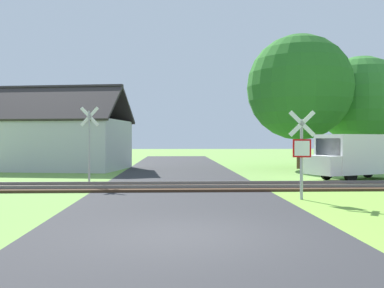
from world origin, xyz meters
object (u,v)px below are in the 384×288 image
(house, at_px, (61,142))
(stop_sign_near, at_px, (302,150))
(tree_right, at_px, (299,87))
(crossing_sign_far, at_px, (89,140))
(mail_truck, at_px, (357,155))
(tree_far, at_px, (361,100))

(house, bearing_deg, stop_sign_near, -41.99)
(house, bearing_deg, tree_right, 9.88)
(crossing_sign_far, bearing_deg, stop_sign_near, -19.95)
(stop_sign_near, relative_size, crossing_sign_far, 0.86)
(crossing_sign_far, distance_m, mail_truck, 12.87)
(tree_right, bearing_deg, house, -179.56)
(crossing_sign_far, relative_size, mail_truck, 0.66)
(crossing_sign_far, xyz_separation_m, tree_far, (17.52, 11.98, 2.90))
(crossing_sign_far, height_order, mail_truck, crossing_sign_far)
(stop_sign_near, height_order, tree_right, tree_right)
(stop_sign_near, distance_m, mail_truck, 8.19)
(crossing_sign_far, relative_size, tree_right, 0.38)
(stop_sign_near, relative_size, tree_right, 0.32)
(tree_far, bearing_deg, house, -174.04)
(stop_sign_near, height_order, tree_far, tree_far)
(house, bearing_deg, tree_far, 15.40)
(stop_sign_near, xyz_separation_m, house, (-11.78, 14.77, 0.16))
(mail_truck, bearing_deg, house, 40.24)
(stop_sign_near, distance_m, tree_far, 19.76)
(mail_truck, bearing_deg, tree_far, -48.38)
(house, height_order, tree_right, tree_right)
(stop_sign_near, distance_m, house, 18.89)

